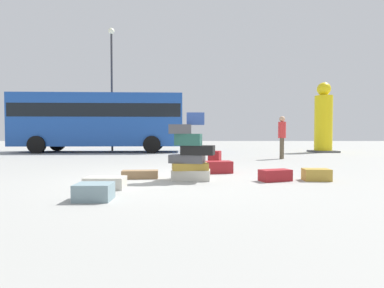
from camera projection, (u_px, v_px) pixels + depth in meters
The scene contains 13 objects.
ground_plane at pixel (173, 178), 6.38m from camera, with size 80.00×80.00×0.00m, color #9E9E99.
suitcase_tower at pixel (191, 155), 6.07m from camera, with size 0.98×0.61×1.41m.
suitcase_slate_right_side at pixel (94, 192), 4.21m from camera, with size 0.51×0.41×0.24m, color gray.
suitcase_maroon_white_trunk at pixel (216, 167), 7.22m from camera, with size 0.79×0.38×0.29m, color maroon.
suitcase_maroon_foreground_near at pixel (275, 175), 5.97m from camera, with size 0.63×0.31×0.23m, color maroon.
suitcase_maroon_upright_blue at pixel (215, 160), 7.92m from camera, with size 0.30×0.35×0.51m, color maroon.
suitcase_brown_left_side at pixel (140, 174), 6.32m from camera, with size 0.77×0.28×0.18m, color olive.
suitcase_tan_behind_tower at pixel (316, 175), 6.04m from camera, with size 0.53×0.34×0.24m, color #B28C33.
suitcase_cream_foreground_far at pixel (105, 183), 5.12m from camera, with size 0.68×0.40×0.21m, color beige.
person_bearded_onlooker at pixel (282, 133), 11.49m from camera, with size 0.30×0.31×1.68m.
yellow_dummy_statue at pixel (323, 121), 15.91m from camera, with size 1.29×1.29×3.80m.
parked_bus at pixel (101, 119), 16.27m from camera, with size 9.17×3.08×3.15m.
lamp_post at pixel (112, 73), 17.37m from camera, with size 0.36×0.36×7.29m.
Camera 1 is at (0.49, -6.34, 0.94)m, focal length 27.32 mm.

